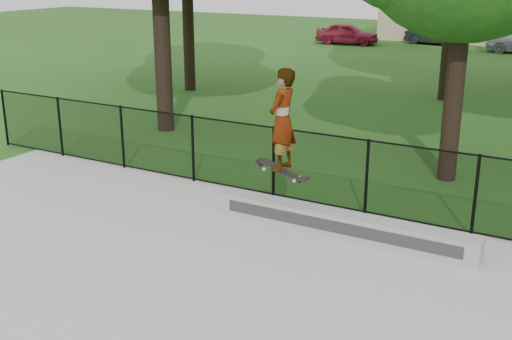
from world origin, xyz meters
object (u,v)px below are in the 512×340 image
object	(u,v)px
car_b	(433,36)
skater_airborne	(282,121)
grind_ledge	(340,224)
car_a	(347,34)

from	to	relation	value
car_b	skater_airborne	xyz separation A→B (m)	(5.15, -29.81, 1.53)
car_b	skater_airborne	size ratio (longest dim) A/B	1.46
skater_airborne	car_b	bearing A→B (deg)	99.80
grind_ledge	skater_airborne	xyz separation A→B (m)	(-1.06, -0.22, 1.79)
car_a	car_b	xyz separation A→B (m)	(4.54, 2.45, -0.10)
car_a	skater_airborne	bearing A→B (deg)	-166.72
grind_ledge	car_b	distance (m)	30.23
car_a	skater_airborne	size ratio (longest dim) A/B	1.85
car_a	car_b	size ratio (longest dim) A/B	1.26
car_b	car_a	bearing A→B (deg)	122.64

